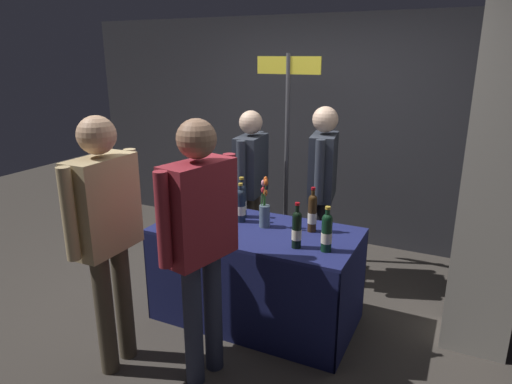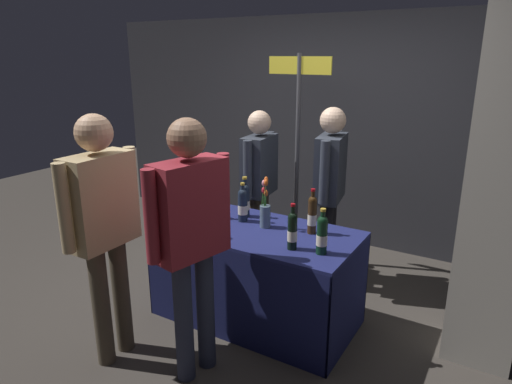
% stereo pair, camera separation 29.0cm
% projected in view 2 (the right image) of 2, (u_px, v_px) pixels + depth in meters
% --- Properties ---
extents(ground_plane, '(12.00, 12.00, 0.00)m').
position_uv_depth(ground_plane, '(256.00, 317.00, 3.71)').
color(ground_plane, '#38332D').
extents(back_partition, '(6.37, 0.12, 2.48)m').
position_uv_depth(back_partition, '(348.00, 133.00, 4.95)').
color(back_partition, '#2D2D33').
rests_on(back_partition, ground_plane).
extents(tasting_table, '(1.56, 0.79, 0.77)m').
position_uv_depth(tasting_table, '(256.00, 257.00, 3.55)').
color(tasting_table, '#191E51').
rests_on(tasting_table, ground_plane).
extents(featured_wine_bottle, '(0.08, 0.08, 0.32)m').
position_uv_depth(featured_wine_bottle, '(208.00, 202.00, 3.69)').
color(featured_wine_bottle, '#192333').
rests_on(featured_wine_bottle, tasting_table).
extents(display_bottle_0, '(0.07, 0.07, 0.35)m').
position_uv_depth(display_bottle_0, '(312.00, 214.00, 3.36)').
color(display_bottle_0, '#38230F').
rests_on(display_bottle_0, tasting_table).
extents(display_bottle_1, '(0.08, 0.08, 0.32)m').
position_uv_depth(display_bottle_1, '(243.00, 205.00, 3.61)').
color(display_bottle_1, '#192333').
rests_on(display_bottle_1, tasting_table).
extents(display_bottle_2, '(0.07, 0.07, 0.32)m').
position_uv_depth(display_bottle_2, '(322.00, 234.00, 3.02)').
color(display_bottle_2, black).
rests_on(display_bottle_2, tasting_table).
extents(display_bottle_3, '(0.07, 0.07, 0.30)m').
position_uv_depth(display_bottle_3, '(198.00, 200.00, 3.76)').
color(display_bottle_3, '#192333').
rests_on(display_bottle_3, tasting_table).
extents(display_bottle_4, '(0.08, 0.08, 0.34)m').
position_uv_depth(display_bottle_4, '(245.00, 200.00, 3.72)').
color(display_bottle_4, '#192333').
rests_on(display_bottle_4, tasting_table).
extents(display_bottle_5, '(0.07, 0.07, 0.33)m').
position_uv_depth(display_bottle_5, '(292.00, 230.00, 3.09)').
color(display_bottle_5, black).
rests_on(display_bottle_5, tasting_table).
extents(wine_glass_near_vendor, '(0.06, 0.06, 0.13)m').
position_uv_depth(wine_glass_near_vendor, '(215.00, 226.00, 3.29)').
color(wine_glass_near_vendor, silver).
rests_on(wine_glass_near_vendor, tasting_table).
extents(flower_vase, '(0.08, 0.09, 0.41)m').
position_uv_depth(flower_vase, '(265.00, 210.00, 3.48)').
color(flower_vase, slate).
rests_on(flower_vase, tasting_table).
extents(vendor_presenter, '(0.25, 0.59, 1.58)m').
position_uv_depth(vendor_presenter, '(259.00, 178.00, 4.28)').
color(vendor_presenter, '#4C4233').
rests_on(vendor_presenter, ground_plane).
extents(vendor_assistant, '(0.29, 0.60, 1.64)m').
position_uv_depth(vendor_assistant, '(330.00, 181.00, 4.00)').
color(vendor_assistant, black).
rests_on(vendor_assistant, ground_plane).
extents(taster_foreground_right, '(0.30, 0.63, 1.72)m').
position_uv_depth(taster_foreground_right, '(191.00, 227.00, 2.78)').
color(taster_foreground_right, '#2D3347').
rests_on(taster_foreground_right, ground_plane).
extents(taster_foreground_left, '(0.24, 0.63, 1.72)m').
position_uv_depth(taster_foreground_left, '(103.00, 218.00, 2.94)').
color(taster_foreground_left, '#4C4233').
rests_on(taster_foreground_left, ground_plane).
extents(booth_signpost, '(0.64, 0.04, 2.08)m').
position_uv_depth(booth_signpost, '(298.00, 135.00, 4.39)').
color(booth_signpost, '#47474C').
rests_on(booth_signpost, ground_plane).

